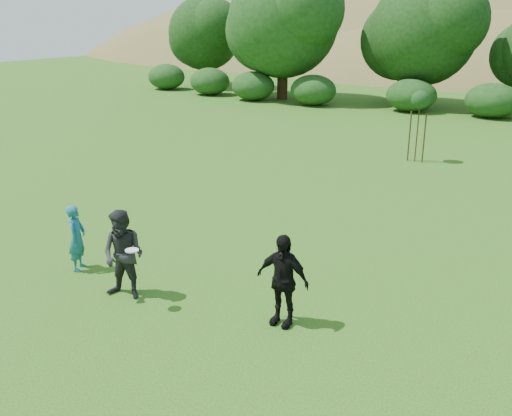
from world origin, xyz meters
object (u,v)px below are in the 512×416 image
(player_grey, at_px, (124,255))
(sapling, at_px, (420,102))
(player_teal, at_px, (77,238))
(player_black, at_px, (282,280))

(player_grey, relative_size, sapling, 0.67)
(player_teal, xyz_separation_m, player_grey, (1.92, -0.43, 0.17))
(player_teal, xyz_separation_m, player_black, (5.23, 0.38, 0.13))
(player_teal, bearing_deg, sapling, -41.52)
(player_teal, height_order, sapling, sapling)
(player_black, bearing_deg, player_teal, -177.27)
(player_grey, xyz_separation_m, sapling, (1.49, 14.84, 1.46))
(player_grey, xyz_separation_m, player_black, (3.32, 0.80, -0.04))
(player_grey, bearing_deg, player_black, 0.70)
(player_teal, xyz_separation_m, sapling, (3.40, 14.41, 1.63))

